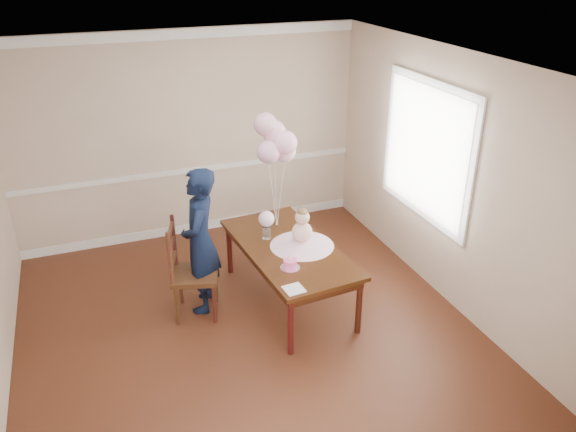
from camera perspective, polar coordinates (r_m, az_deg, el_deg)
The scene contains 49 objects.
floor at distance 5.85m, azimuth -3.81°, elevation -12.06°, with size 4.50×5.00×0.00m, color #37180D.
ceiling at distance 4.70m, azimuth -4.80°, elevation 14.85°, with size 4.50×5.00×0.02m, color white.
wall_back at distance 7.40m, azimuth -9.99°, elevation 7.88°, with size 4.50×0.02×2.70m, color tan.
wall_front at distance 3.23m, azimuth 9.61°, elevation -18.64°, with size 4.50×0.02×2.70m, color tan.
wall_right at distance 6.10m, azimuth 16.43°, elevation 3.22°, with size 0.02×5.00×2.70m, color tan.
chair_rail_trim at distance 7.54m, azimuth -9.72°, elevation 4.61°, with size 4.50×0.02×0.07m, color silver.
crown_molding at distance 7.10m, azimuth -10.80°, elevation 17.71°, with size 4.50×0.02×0.12m, color white.
baseboard_trim at distance 7.88m, azimuth -9.26°, elevation -1.08°, with size 4.50×0.02×0.12m, color silver.
window_frame at distance 6.39m, azimuth 13.88°, elevation 6.50°, with size 0.02×1.66×1.56m, color white.
window_blinds at distance 6.38m, azimuth 13.74°, elevation 6.49°, with size 0.01×1.50×1.40m, color white.
dining_table_top at distance 6.02m, azimuth 0.07°, elevation -3.29°, with size 0.91×1.82×0.05m, color black.
table_apron at distance 6.05m, azimuth 0.07°, elevation -3.85°, with size 0.82×1.72×0.09m, color black.
table_leg_fl at distance 5.44m, azimuth 0.28°, elevation -11.17°, with size 0.06×0.06×0.64m, color black.
table_leg_fr at distance 5.75m, azimuth 7.22°, elevation -9.09°, with size 0.06×0.06×0.64m, color black.
table_leg_bl at distance 6.73m, azimuth -5.96°, elevation -3.35°, with size 0.06×0.06×0.64m, color black.
table_leg_br at distance 6.99m, azimuth -0.09°, elevation -2.04°, with size 0.06×0.06×0.64m, color black.
baby_skirt at distance 6.00m, azimuth 1.43°, elevation -2.63°, with size 0.69×0.69×0.09m, color #F4B4D0.
baby_torso at distance 5.95m, azimuth 1.44°, elevation -1.64°, with size 0.22×0.22×0.22m, color #FFA1B9.
baby_head at distance 5.87m, azimuth 1.46°, elevation -0.14°, with size 0.15×0.15×0.15m, color #DBAE97.
baby_hair at distance 5.85m, azimuth 1.47°, elevation 0.33°, with size 0.11×0.11×0.11m, color brown.
cake_platter at distance 5.62m, azimuth 0.21°, elevation -5.28°, with size 0.20×0.20×0.01m, color white.
birthday_cake at distance 5.59m, azimuth 0.21°, elevation -4.85°, with size 0.14×0.14×0.09m, color #FF50A2.
cake_flower_a at distance 5.56m, azimuth 0.22°, elevation -4.33°, with size 0.03×0.03×0.03m, color white.
cake_flower_b at distance 5.59m, azimuth 0.39°, elevation -4.18°, with size 0.03×0.03×0.03m, color silver.
rose_vase_near at distance 6.14m, azimuth -2.18°, elevation -1.66°, with size 0.09×0.09×0.15m, color silver.
roses_near at distance 6.07m, azimuth -2.21°, elevation -0.29°, with size 0.17×0.17×0.17m, color silver.
napkin at distance 5.29m, azimuth 0.61°, elevation -7.44°, with size 0.18×0.18×0.01m, color silver.
balloon_weight at distance 6.44m, azimuth -1.13°, elevation -0.91°, with size 0.04×0.04×0.02m, color silver.
balloon_a at distance 6.05m, azimuth -2.00°, elevation 6.54°, with size 0.25×0.25×0.25m, color #E19FC1.
balloon_b at distance 6.05m, azimuth -0.25°, elevation 7.47°, with size 0.25×0.25×0.25m, color #FFB4D7.
balloon_c at distance 6.11m, azimuth -1.43°, elevation 8.54°, with size 0.25×0.25×0.25m, color #F6AEC9.
balloon_d at distance 6.07m, azimuth -2.30°, elevation 9.29°, with size 0.25×0.25×0.25m, color #E2A0B5.
balloon_e at distance 6.21m, azimuth -0.34°, elevation 6.65°, with size 0.25×0.25×0.25m, color #F7AFCB.
balloon_ribbon_a at distance 6.26m, azimuth -1.54°, elevation 2.12°, with size 0.00×0.00×0.76m, color white.
balloon_ribbon_b at distance 6.25m, azimuth -0.70°, elevation 2.58°, with size 0.00×0.00×0.85m, color white.
balloon_ribbon_c at distance 6.28m, azimuth -1.27°, elevation 3.12°, with size 0.00×0.00×0.94m, color white.
balloon_ribbon_d at distance 6.25m, azimuth -1.69°, elevation 3.46°, with size 0.00×0.00×1.03m, color white.
balloon_ribbon_e at distance 6.34m, azimuth -0.74°, elevation 2.24°, with size 0.00×0.00×0.72m, color white.
dining_chair_seat at distance 5.98m, azimuth -9.40°, elevation -5.88°, with size 0.47×0.47×0.05m, color #321B0D.
chair_leg_fl at distance 5.98m, azimuth -11.21°, elevation -8.92°, with size 0.04×0.04×0.46m, color #351D0E.
chair_leg_fr at distance 5.94m, azimuth -7.51°, elevation -8.85°, with size 0.04×0.04×0.46m, color #36120E.
chair_leg_bl at distance 6.30m, azimuth -10.86°, elevation -6.94°, with size 0.04×0.04×0.46m, color #381B0F.
chair_leg_br at distance 6.26m, azimuth -7.36°, elevation -6.86°, with size 0.04×0.04×0.46m, color #331C0E.
chair_back_post_l at distance 5.69m, azimuth -11.90°, elevation -4.31°, with size 0.04×0.04×0.59m, color #3B1910.
chair_back_post_r at distance 6.02m, azimuth -11.50°, elevation -2.48°, with size 0.04×0.04×0.59m, color black.
chair_slat_low at distance 5.91m, azimuth -11.58°, elevation -4.44°, with size 0.03×0.42×0.05m, color #3B2010.
chair_slat_mid at distance 5.83m, azimuth -11.73°, elevation -3.00°, with size 0.03×0.42×0.05m, color #3A1A10.
chair_slat_top at distance 5.75m, azimuth -11.88°, elevation -1.52°, with size 0.03×0.42×0.05m, color #351A0E.
woman at distance 5.93m, azimuth -8.89°, elevation -2.53°, with size 0.58×0.39×1.61m, color black.
Camera 1 is at (-1.28, -4.43, 3.60)m, focal length 35.00 mm.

